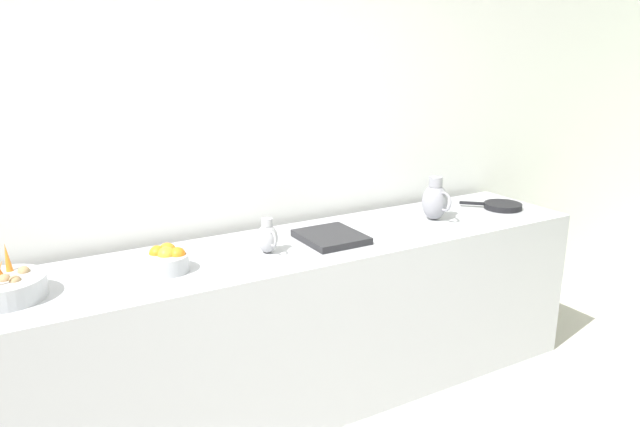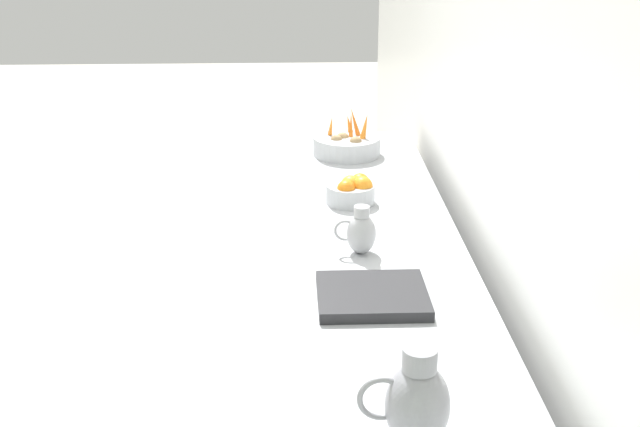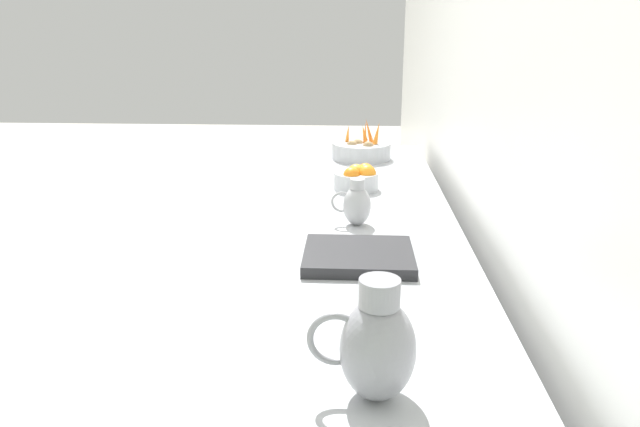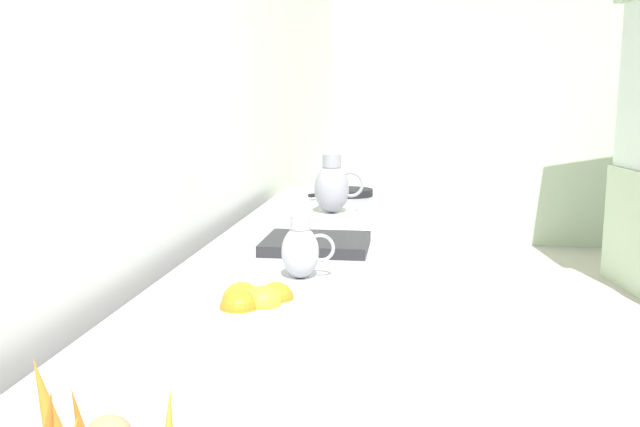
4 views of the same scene
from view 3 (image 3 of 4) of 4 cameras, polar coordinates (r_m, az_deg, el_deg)
The scene contains 8 objects.
ground_plane at distance 3.10m, azimuth -26.26°, elevation -15.92°, with size 15.66×15.66×0.00m, color #B7B2A5.
tile_wall_left at distance 1.57m, azimuth 22.51°, elevation 12.14°, with size 0.10×8.69×3.00m, color white.
prep_counter at distance 2.30m, azimuth 4.16°, elevation -12.97°, with size 0.69×3.39×0.90m, color #ADAFB5.
vegetable_colander at distance 3.36m, azimuth 3.91°, elevation 5.96°, with size 0.32×0.32×0.22m.
orange_bowl at distance 2.72m, azimuth 3.57°, elevation 3.33°, with size 0.20×0.20×0.12m.
metal_pitcher_tall at distance 1.21m, azimuth 5.31°, elevation -12.23°, with size 0.21×0.15×0.25m.
metal_pitcher_short at distance 2.23m, azimuth 3.44°, elevation 0.88°, with size 0.15×0.10×0.17m.
counter_sink_basin at distance 1.90m, azimuth 3.64°, elevation -4.00°, with size 0.34×0.30×0.04m, color #232326.
Camera 3 is at (-1.44, 2.22, 1.61)m, focal length 34.12 mm.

